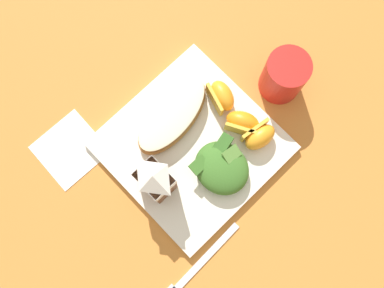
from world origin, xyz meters
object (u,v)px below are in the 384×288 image
object	(u,v)px
orange_wedge_middle	(242,123)
white_plate	(192,146)
cheesy_pizza_bread	(172,115)
drinking_red_cup	(284,76)
milk_carton	(155,180)
paper_napkin	(70,149)
orange_wedge_rear	(221,96)
metal_fork	(193,271)
orange_wedge_front	(259,136)
green_salad_pile	(222,168)

from	to	relation	value
orange_wedge_middle	white_plate	bearing A→B (deg)	68.36
cheesy_pizza_bread	drinking_red_cup	size ratio (longest dim) A/B	1.88
milk_carton	paper_napkin	size ratio (longest dim) A/B	1.00
milk_carton	orange_wedge_rear	xyz separation A→B (m)	(0.03, -0.19, -0.04)
paper_napkin	metal_fork	world-z (taller)	metal_fork
white_plate	orange_wedge_front	world-z (taller)	orange_wedge_front
paper_napkin	drinking_red_cup	xyz separation A→B (m)	(-0.18, -0.37, 0.05)
orange_wedge_middle	metal_fork	size ratio (longest dim) A/B	0.37
white_plate	metal_fork	distance (m)	0.22
cheesy_pizza_bread	green_salad_pile	xyz separation A→B (m)	(-0.13, 0.00, 0.00)
white_plate	orange_wedge_rear	distance (m)	0.11
orange_wedge_front	drinking_red_cup	xyz separation A→B (m)	(0.05, -0.11, 0.01)
orange_wedge_rear	paper_napkin	xyz separation A→B (m)	(0.13, 0.26, -0.03)
white_plate	orange_wedge_middle	bearing A→B (deg)	-111.64
cheesy_pizza_bread	orange_wedge_front	world-z (taller)	orange_wedge_front
paper_napkin	metal_fork	xyz separation A→B (m)	(-0.31, -0.01, 0.00)
cheesy_pizza_bread	orange_wedge_rear	size ratio (longest dim) A/B	2.65
white_plate	green_salad_pile	bearing A→B (deg)	-174.51
white_plate	orange_wedge_middle	world-z (taller)	orange_wedge_middle
green_salad_pile	orange_wedge_front	world-z (taller)	green_salad_pile
white_plate	milk_carton	distance (m)	0.11
paper_napkin	metal_fork	bearing A→B (deg)	-177.33
cheesy_pizza_bread	orange_wedge_rear	world-z (taller)	orange_wedge_rear
drinking_red_cup	paper_napkin	bearing A→B (deg)	63.79
green_salad_pile	drinking_red_cup	xyz separation A→B (m)	(0.04, -0.20, 0.01)
green_salad_pile	orange_wedge_middle	size ratio (longest dim) A/B	1.43
orange_wedge_middle	orange_wedge_rear	size ratio (longest dim) A/B	1.03
milk_carton	drinking_red_cup	distance (m)	0.30
white_plate	green_salad_pile	size ratio (longest dim) A/B	2.80
cheesy_pizza_bread	orange_wedge_front	bearing A→B (deg)	-148.09
orange_wedge_rear	orange_wedge_middle	bearing A→B (deg)	172.52
orange_wedge_front	orange_wedge_middle	world-z (taller)	same
drinking_red_cup	metal_fork	bearing A→B (deg)	110.46
orange_wedge_rear	metal_fork	bearing A→B (deg)	126.63
white_plate	metal_fork	world-z (taller)	white_plate
orange_wedge_rear	paper_napkin	size ratio (longest dim) A/B	0.62
milk_carton	orange_wedge_middle	distance (m)	0.19
orange_wedge_rear	metal_fork	distance (m)	0.31
green_salad_pile	orange_wedge_rear	size ratio (longest dim) A/B	1.47
orange_wedge_middle	paper_napkin	world-z (taller)	orange_wedge_middle
orange_wedge_middle	metal_fork	distance (m)	0.27
metal_fork	paper_napkin	bearing A→B (deg)	2.67
cheesy_pizza_bread	orange_wedge_middle	bearing A→B (deg)	-140.31
cheesy_pizza_bread	drinking_red_cup	bearing A→B (deg)	-114.90
orange_wedge_front	orange_wedge_rear	world-z (taller)	same
cheesy_pizza_bread	orange_wedge_middle	size ratio (longest dim) A/B	2.57
milk_carton	orange_wedge_middle	world-z (taller)	milk_carton
white_plate	orange_wedge_front	size ratio (longest dim) A/B	4.35
cheesy_pizza_bread	orange_wedge_front	distance (m)	0.16
white_plate	paper_napkin	world-z (taller)	white_plate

